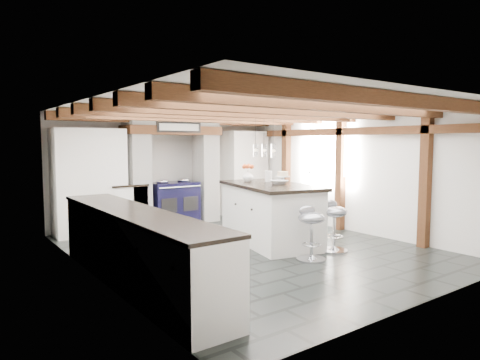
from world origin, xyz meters
TOP-DOWN VIEW (x-y plane):
  - ground at (0.00, 0.00)m, footprint 6.00×6.00m
  - room_shell at (-0.61, 1.42)m, footprint 6.00×6.03m
  - range_cooker at (0.00, 2.68)m, footprint 1.00×0.63m
  - kitchen_island at (0.55, 0.14)m, footprint 1.50×2.26m
  - bar_stool_near at (1.00, -0.91)m, footprint 0.46×0.46m
  - bar_stool_far at (0.33, -1.07)m, footprint 0.47×0.47m

SIDE VIEW (x-z plane):
  - ground at x=0.00m, z-range 0.00..0.00m
  - range_cooker at x=0.00m, z-range -0.03..0.96m
  - bar_stool_far at x=0.33m, z-range 0.10..0.91m
  - bar_stool_near at x=1.00m, z-range 0.10..0.92m
  - kitchen_island at x=0.55m, z-range -0.16..1.21m
  - room_shell at x=-0.61m, z-range -1.93..4.07m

